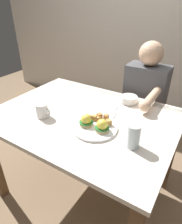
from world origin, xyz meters
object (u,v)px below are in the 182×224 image
object	(u,v)px
dining_table	(84,128)
fork	(115,111)
eggs_benedict_plate	(95,125)
water_glass_near	(133,137)
fruit_bowl	(129,99)
coffee_mug	(42,110)
diner_person	(144,101)

from	to	relation	value
dining_table	fork	size ratio (longest dim) A/B	7.97
eggs_benedict_plate	water_glass_near	xyz separation A→B (m)	(0.25, -0.03, 0.03)
dining_table	water_glass_near	xyz separation A→B (m)	(0.40, -0.13, 0.16)
fruit_bowl	coffee_mug	distance (m)	0.63
diner_person	coffee_mug	bearing A→B (deg)	-119.43
fork	water_glass_near	bearing A→B (deg)	-49.90
eggs_benedict_plate	diner_person	world-z (taller)	diner_person
dining_table	fruit_bowl	world-z (taller)	fruit_bowl
coffee_mug	fork	xyz separation A→B (m)	(0.37, 0.32, -0.05)
water_glass_near	fruit_bowl	bearing A→B (deg)	115.06
coffee_mug	fork	world-z (taller)	coffee_mug
eggs_benedict_plate	fruit_bowl	bearing A→B (deg)	84.68
fruit_bowl	fork	xyz separation A→B (m)	(-0.03, -0.17, -0.03)
diner_person	dining_table	bearing A→B (deg)	-110.07
fruit_bowl	water_glass_near	distance (m)	0.50
eggs_benedict_plate	dining_table	bearing A→B (deg)	146.56
fruit_bowl	diner_person	size ratio (longest dim) A/B	0.11
dining_table	diner_person	size ratio (longest dim) A/B	1.05
fork	diner_person	xyz separation A→B (m)	(0.06, 0.44, -0.09)
fork	water_glass_near	world-z (taller)	water_glass_near
water_glass_near	diner_person	distance (m)	0.77
eggs_benedict_plate	water_glass_near	distance (m)	0.26
dining_table	eggs_benedict_plate	distance (m)	0.22
fruit_bowl	coffee_mug	size ratio (longest dim) A/B	1.08
fruit_bowl	fork	bearing A→B (deg)	-100.73
dining_table	fork	world-z (taller)	fork
fruit_bowl	coffee_mug	world-z (taller)	coffee_mug
dining_table	fruit_bowl	xyz separation A→B (m)	(0.19, 0.32, 0.14)
eggs_benedict_plate	diner_person	size ratio (longest dim) A/B	0.24
eggs_benedict_plate	water_glass_near	world-z (taller)	water_glass_near
coffee_mug	water_glass_near	world-z (taller)	water_glass_near
dining_table	fork	distance (m)	0.25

